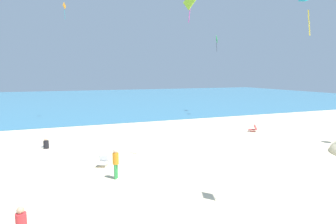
{
  "coord_description": "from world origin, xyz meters",
  "views": [
    {
      "loc": [
        -5.83,
        -6.61,
        4.87
      ],
      "look_at": [
        0.0,
        8.22,
        2.72
      ],
      "focal_mm": 30.08,
      "sensor_mm": 36.0,
      "label": 1
    }
  ],
  "objects_px": {
    "person_3": "(116,162)",
    "kite_lime": "(190,2)",
    "beach_chair_mid_beach": "(253,129)",
    "kite_orange": "(64,6)",
    "kite_green": "(217,40)",
    "beach_chair_near_camera": "(103,161)",
    "person_0": "(46,144)"
  },
  "relations": [
    {
      "from": "person_3",
      "to": "kite_green",
      "type": "bearing_deg",
      "value": 80.4
    },
    {
      "from": "beach_chair_near_camera",
      "to": "kite_orange",
      "type": "distance_m",
      "value": 20.16
    },
    {
      "from": "beach_chair_mid_beach",
      "to": "kite_lime",
      "type": "relative_size",
      "value": 0.57
    },
    {
      "from": "beach_chair_near_camera",
      "to": "person_0",
      "type": "bearing_deg",
      "value": -119.23
    },
    {
      "from": "beach_chair_mid_beach",
      "to": "beach_chair_near_camera",
      "type": "height_order",
      "value": "beach_chair_mid_beach"
    },
    {
      "from": "beach_chair_mid_beach",
      "to": "kite_lime",
      "type": "distance_m",
      "value": 13.47
    },
    {
      "from": "kite_green",
      "to": "kite_orange",
      "type": "relative_size",
      "value": 1.2
    },
    {
      "from": "beach_chair_mid_beach",
      "to": "person_3",
      "type": "bearing_deg",
      "value": 76.16
    },
    {
      "from": "person_3",
      "to": "person_0",
      "type": "bearing_deg",
      "value": 146.94
    },
    {
      "from": "kite_green",
      "to": "kite_lime",
      "type": "relative_size",
      "value": 1.31
    },
    {
      "from": "beach_chair_mid_beach",
      "to": "person_0",
      "type": "height_order",
      "value": "person_0"
    },
    {
      "from": "beach_chair_mid_beach",
      "to": "kite_orange",
      "type": "xyz_separation_m",
      "value": [
        -14.38,
        12.08,
        11.42
      ]
    },
    {
      "from": "person_0",
      "to": "person_3",
      "type": "height_order",
      "value": "person_3"
    },
    {
      "from": "person_3",
      "to": "beach_chair_mid_beach",
      "type": "bearing_deg",
      "value": 59.11
    },
    {
      "from": "beach_chair_near_camera",
      "to": "kite_lime",
      "type": "distance_m",
      "value": 9.51
    },
    {
      "from": "kite_green",
      "to": "kite_lime",
      "type": "bearing_deg",
      "value": -124.97
    },
    {
      "from": "beach_chair_mid_beach",
      "to": "kite_orange",
      "type": "height_order",
      "value": "kite_orange"
    },
    {
      "from": "kite_lime",
      "to": "kite_orange",
      "type": "height_order",
      "value": "kite_orange"
    },
    {
      "from": "beach_chair_near_camera",
      "to": "person_0",
      "type": "height_order",
      "value": "person_0"
    },
    {
      "from": "person_0",
      "to": "kite_lime",
      "type": "xyz_separation_m",
      "value": [
        7.42,
        -6.27,
        8.28
      ]
    },
    {
      "from": "person_0",
      "to": "kite_green",
      "type": "distance_m",
      "value": 23.82
    },
    {
      "from": "kite_orange",
      "to": "person_3",
      "type": "bearing_deg",
      "value": -86.01
    },
    {
      "from": "person_3",
      "to": "kite_lime",
      "type": "relative_size",
      "value": 0.94
    },
    {
      "from": "kite_orange",
      "to": "beach_chair_mid_beach",
      "type": "bearing_deg",
      "value": -40.03
    },
    {
      "from": "person_3",
      "to": "kite_lime",
      "type": "xyz_separation_m",
      "value": [
        4.15,
        0.86,
        7.73
      ]
    },
    {
      "from": "beach_chair_mid_beach",
      "to": "kite_green",
      "type": "bearing_deg",
      "value": -55.46
    },
    {
      "from": "kite_orange",
      "to": "kite_green",
      "type": "bearing_deg",
      "value": -2.58
    },
    {
      "from": "kite_green",
      "to": "kite_orange",
      "type": "bearing_deg",
      "value": 177.42
    },
    {
      "from": "person_0",
      "to": "person_3",
      "type": "distance_m",
      "value": 7.86
    },
    {
      "from": "beach_chair_mid_beach",
      "to": "kite_orange",
      "type": "bearing_deg",
      "value": 9.34
    },
    {
      "from": "beach_chair_mid_beach",
      "to": "beach_chair_near_camera",
      "type": "distance_m",
      "value": 14.12
    },
    {
      "from": "beach_chair_near_camera",
      "to": "beach_chair_mid_beach",
      "type": "bearing_deg",
      "value": 138.78
    }
  ]
}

